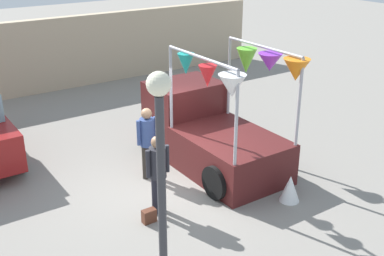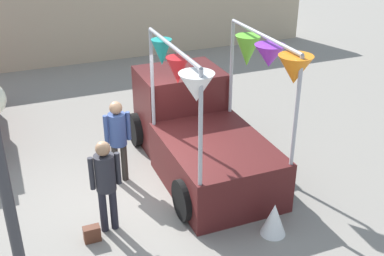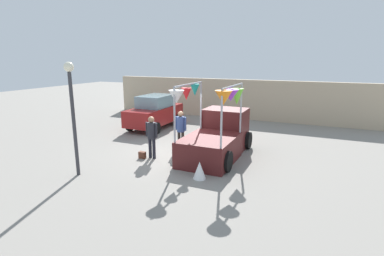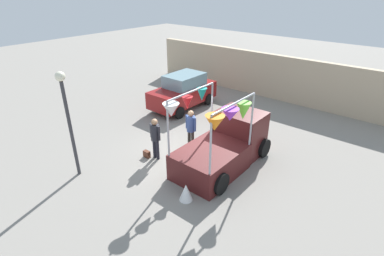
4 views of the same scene
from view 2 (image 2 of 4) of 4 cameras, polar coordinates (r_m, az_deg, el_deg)
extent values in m
plane|color=gray|center=(9.53, -6.15, -7.81)|extent=(60.00, 60.00, 0.00)
cube|color=#4C1919|center=(9.45, 2.92, -4.41)|extent=(1.90, 2.60, 1.00)
cube|color=#4C1919|center=(10.91, -1.43, 2.39)|extent=(1.80, 1.40, 1.80)
cube|color=#8CB2C6|center=(10.73, -1.46, 4.58)|extent=(1.76, 1.37, 0.60)
cylinder|color=black|center=(11.17, -6.60, -0.14)|extent=(0.22, 0.76, 0.76)
cylinder|color=black|center=(11.75, 2.33, 1.41)|extent=(0.22, 0.76, 0.76)
cylinder|color=black|center=(8.66, -0.92, -8.50)|extent=(0.22, 0.76, 0.76)
cylinder|color=black|center=(9.39, 10.01, -5.89)|extent=(0.22, 0.76, 0.76)
cylinder|color=#A5A5AD|center=(9.55, -4.74, 5.83)|extent=(0.07, 0.07, 1.99)
cylinder|color=#A5A5AD|center=(10.16, 4.71, 7.12)|extent=(0.07, 0.07, 1.99)
cylinder|color=#A5A5AD|center=(7.44, 1.02, -0.25)|extent=(0.07, 0.07, 1.99)
cylinder|color=#A5A5AD|center=(8.22, 12.27, 1.79)|extent=(0.07, 0.07, 1.99)
cylinder|color=#A5A5AD|center=(8.13, -2.33, 9.63)|extent=(0.07, 2.44, 0.07)
cylinder|color=#A5A5AD|center=(8.85, 8.51, 10.75)|extent=(0.07, 2.44, 0.07)
cone|color=white|center=(7.32, 0.54, 4.84)|extent=(0.72, 0.72, 0.46)
cone|color=orange|center=(8.09, 12.08, 6.77)|extent=(0.80, 0.80, 0.48)
cone|color=red|center=(8.03, -1.70, 6.82)|extent=(0.51, 0.51, 0.46)
cone|color=purple|center=(8.74, 9.15, 8.44)|extent=(0.58, 0.58, 0.41)
cone|color=teal|center=(8.73, -3.61, 8.96)|extent=(0.53, 0.53, 0.47)
cone|color=#66CC33|center=(9.45, 6.58, 9.07)|extent=(0.52, 0.52, 0.61)
cylinder|color=black|center=(8.48, -10.47, -9.59)|extent=(0.13, 0.13, 0.82)
cylinder|color=black|center=(8.50, -9.27, -9.36)|extent=(0.13, 0.13, 0.82)
cylinder|color=#26262D|center=(8.08, -10.27, -5.23)|extent=(0.34, 0.34, 0.65)
sphere|color=#997051|center=(7.86, -10.53, -2.43)|extent=(0.25, 0.25, 0.25)
cylinder|color=#26262D|center=(8.04, -11.82, -5.31)|extent=(0.09, 0.09, 0.59)
cylinder|color=#26262D|center=(8.10, -8.77, -4.75)|extent=(0.09, 0.09, 0.59)
cylinder|color=#2D2823|center=(9.77, -9.04, -4.17)|extent=(0.13, 0.13, 0.83)
cylinder|color=#2D2823|center=(9.81, -8.02, -3.98)|extent=(0.13, 0.13, 0.83)
cylinder|color=#33477F|center=(9.44, -8.83, -0.16)|extent=(0.34, 0.34, 0.66)
sphere|color=#997051|center=(9.25, -9.02, 2.36)|extent=(0.25, 0.25, 0.25)
cylinder|color=#33477F|center=(9.39, -10.15, -0.20)|extent=(0.09, 0.09, 0.59)
cylinder|color=#33477F|center=(9.47, -7.56, 0.24)|extent=(0.09, 0.09, 0.59)
cube|color=#592D1E|center=(8.45, -11.77, -12.18)|extent=(0.28, 0.16, 0.28)
cube|color=tan|center=(16.80, -14.87, 11.61)|extent=(18.00, 0.36, 2.60)
cone|color=white|center=(8.45, 9.68, -10.60)|extent=(0.58, 0.58, 0.60)
camera|label=1|loc=(3.12, -122.69, -12.62)|focal=45.00mm
camera|label=3|loc=(8.15, 86.25, -8.73)|focal=28.00mm
camera|label=4|loc=(8.93, 74.08, 15.41)|focal=28.00mm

